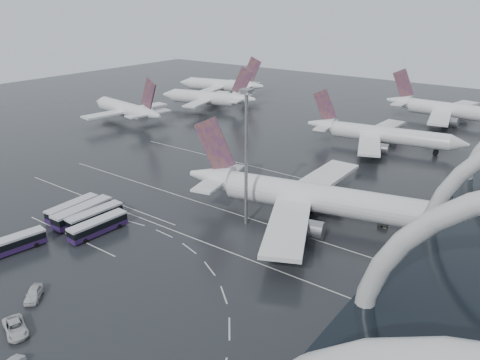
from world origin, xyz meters
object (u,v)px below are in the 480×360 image
Objects in this scene: gse_cart_belly_c at (295,218)px; jet_remote_far at (222,85)px; airliner_gate_b at (380,135)px; bus_row_near_d at (98,226)px; airliner_main at (312,198)px; jet_remote_mid at (209,98)px; bus_row_near_b at (83,213)px; gse_cart_belly_e at (355,199)px; floodlight_mast at (246,142)px; airliner_gate_c at (452,111)px; van_curve_b at (34,294)px; gse_cart_belly_d at (383,225)px; jet_remote_west at (127,110)px; bus_row_far_b at (11,244)px; van_curve_a at (15,328)px; bus_row_near_c at (95,216)px; bus_row_near_a at (73,208)px.

jet_remote_far is at bearing 135.20° from gse_cart_belly_c.
airliner_gate_b is 3.90× the size of bus_row_near_d.
airliner_main is 110.63m from jet_remote_mid.
bus_row_near_b is 1.09× the size of bus_row_near_d.
gse_cart_belly_e is (6.42, 16.79, 0.12)m from gse_cart_belly_c.
jet_remote_far is at bearing 130.75° from floodlight_mast.
van_curve_b is (-24.27, -157.78, -3.86)m from airliner_gate_c.
jet_remote_mid is at bearing 74.15° from van_curve_b.
gse_cart_belly_d is 0.75× the size of gse_cart_belly_e.
airliner_gate_c is at bearing -135.63° from jet_remote_west.
floodlight_mast is (-2.65, -69.00, 13.65)m from airliner_gate_b.
bus_row_far_b reaches higher than van_curve_a.
bus_row_near_d is (69.57, -127.17, -3.32)m from jet_remote_far.
gse_cart_belly_c is at bearing -55.10° from bus_row_near_b.
airliner_gate_c is 140.53m from bus_row_near_c.
bus_row_near_a reaches higher than gse_cart_belly_c.
jet_remote_west is 82.76m from bus_row_near_a.
bus_row_near_d is 0.45× the size of floodlight_mast.
bus_row_far_b is (-6.90, -14.48, -0.03)m from bus_row_near_d.
jet_remote_far is 139.91m from bus_row_near_b.
bus_row_near_b reaches higher than gse_cart_belly_d.
airliner_main is 11.63× the size of van_curve_b.
jet_remote_far is (-14.67, 26.94, 0.10)m from jet_remote_mid.
van_curve_b is at bearing -145.80° from bus_row_near_c.
jet_remote_far is 1.56× the size of floodlight_mast.
jet_remote_far is 21.83× the size of gse_cart_belly_c.
gse_cart_belly_d is at bearing -40.81° from gse_cart_belly_e.
bus_row_near_c is 26.63m from van_curve_b.
jet_remote_far is at bearing 47.66° from van_curve_a.
airliner_gate_b is 3.93× the size of bus_row_far_b.
bus_row_near_b is 2.34× the size of van_curve_a.
airliner_main is at bearing 22.87° from van_curve_b.
airliner_main is 4.72× the size of bus_row_near_d.
airliner_main is 5.77m from gse_cart_belly_c.
gse_cart_belly_d is at bearing 128.82° from jet_remote_far.
van_curve_b is (-14.22, -110.75, -3.46)m from airliner_gate_b.
van_curve_a is (-8.74, -116.85, -3.51)m from airliner_gate_b.
bus_row_near_a is at bearing 82.56° from bus_row_near_d.
van_curve_b is at bearing 139.92° from jet_remote_west.
van_curve_b is at bearing 105.10° from jet_remote_far.
bus_row_near_c is at bearing -80.81° from bus_row_near_b.
van_curve_b reaches higher than gse_cart_belly_d.
bus_row_near_b is 1.10× the size of bus_row_near_c.
airliner_main reaches higher than gse_cart_belly_d.
floodlight_mast is at bearing 119.87° from jet_remote_mid.
jet_remote_mid reaches higher than bus_row_near_c.
bus_row_near_b is (-39.24, -29.60, -3.29)m from airliner_main.
gse_cart_belly_d is (49.61, 35.04, -1.20)m from bus_row_near_c.
airliner_gate_c reaches higher than van_curve_a.
bus_row_far_b is (58.87, -79.00, -3.22)m from jet_remote_west.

